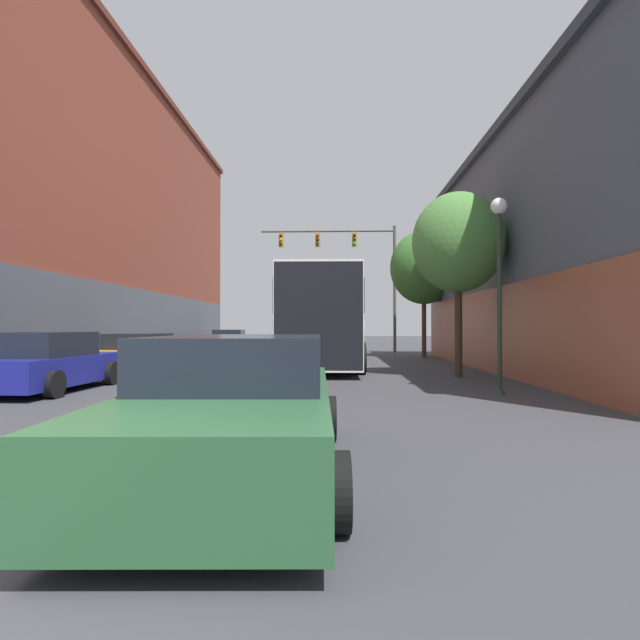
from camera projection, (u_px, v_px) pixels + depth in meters
lane_center_line at (269, 368)px, 18.05m from camera, size 0.14×43.14×0.01m
building_left_brick at (66, 214)px, 23.93m from camera, size 8.45×29.37×13.64m
building_right_storefront at (625, 252)px, 16.77m from camera, size 9.79×19.29×7.81m
bus at (322, 316)px, 18.83m from camera, size 2.96×10.21×3.37m
hatchback_foreground at (238, 407)px, 5.14m from camera, size 2.25×4.76×1.39m
parked_car_left_near at (44, 363)px, 11.57m from camera, size 2.24×4.04×1.37m
parked_car_left_mid at (230, 341)px, 30.66m from camera, size 2.29×4.04×1.33m
parked_car_left_far at (141, 353)px, 16.74m from camera, size 2.29×4.19×1.27m
traffic_signal_gantry at (352, 259)px, 29.57m from camera, size 8.03×0.36×7.49m
street_lamp at (499, 270)px, 11.01m from camera, size 0.36×0.36×4.34m
street_tree_near at (458, 243)px, 14.92m from camera, size 2.73×2.46×5.53m
street_tree_far at (424, 268)px, 24.40m from camera, size 3.28×2.95×6.22m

